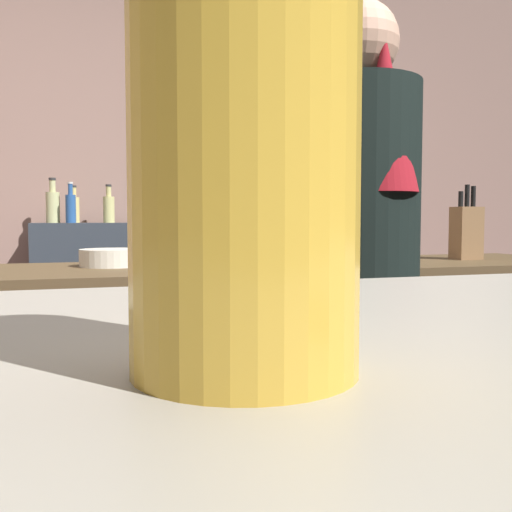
{
  "coord_description": "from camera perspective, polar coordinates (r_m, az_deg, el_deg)",
  "views": [
    {
      "loc": [
        -0.43,
        -1.24,
        1.08
      ],
      "look_at": [
        -0.28,
        -0.75,
        1.05
      ],
      "focal_mm": 40.95,
      "sensor_mm": 36.0,
      "label": 1
    }
  ],
  "objects": [
    {
      "name": "back_shelf",
      "position": [
        3.22,
        -13.43,
        -6.34
      ],
      "size": [
        0.84,
        0.36,
        1.06
      ],
      "primitive_type": "cube",
      "color": "#303842",
      "rests_on": "ground"
    },
    {
      "name": "knife_block",
      "position": [
        2.36,
        19.85,
        2.26
      ],
      "size": [
        0.1,
        0.08,
        0.28
      ],
      "color": "olive",
      "rests_on": "prep_counter"
    },
    {
      "name": "bottle_vinegar",
      "position": [
        3.25,
        -17.35,
        4.46
      ],
      "size": [
        0.06,
        0.06,
        0.2
      ],
      "color": "#DBC775",
      "rests_on": "back_shelf"
    },
    {
      "name": "bartender",
      "position": [
        1.6,
        9.77,
        -0.79
      ],
      "size": [
        0.49,
        0.55,
        1.66
      ],
      "rotation": [
        0.0,
        0.0,
        1.84
      ],
      "color": "#313737",
      "rests_on": "ground"
    },
    {
      "name": "pint_glass_near",
      "position": [
        0.2,
        -1.15,
        9.08
      ],
      "size": [
        0.08,
        0.08,
        0.14
      ],
      "color": "gold",
      "rests_on": "bar_counter"
    },
    {
      "name": "bottle_hot_sauce",
      "position": [
        3.23,
        -14.18,
        4.57
      ],
      "size": [
        0.06,
        0.06,
        0.2
      ],
      "color": "#CFC87D",
      "rests_on": "back_shelf"
    },
    {
      "name": "chefs_knife",
      "position": [
        2.09,
        11.43,
        -0.54
      ],
      "size": [
        0.24,
        0.05,
        0.01
      ],
      "primitive_type": "cube",
      "rotation": [
        0.0,
        0.0,
        -0.07
      ],
      "color": "silver",
      "rests_on": "prep_counter"
    },
    {
      "name": "bottle_soy",
      "position": [
        3.21,
        -19.23,
        4.68
      ],
      "size": [
        0.07,
        0.07,
        0.23
      ],
      "color": "#C7C788",
      "rests_on": "back_shelf"
    },
    {
      "name": "wall_back",
      "position": [
        3.48,
        -10.61,
        7.96
      ],
      "size": [
        5.2,
        0.1,
        2.7
      ],
      "primitive_type": "cube",
      "color": "gray",
      "rests_on": "ground"
    },
    {
      "name": "prep_counter",
      "position": [
        2.12,
        4.91,
        -13.32
      ],
      "size": [
        2.1,
        0.6,
        0.93
      ],
      "primitive_type": "cube",
      "color": "brown",
      "rests_on": "ground"
    },
    {
      "name": "mixing_bowl",
      "position": [
        1.95,
        -13.93,
        -0.16
      ],
      "size": [
        0.2,
        0.2,
        0.06
      ],
      "primitive_type": "cylinder",
      "color": "silver",
      "rests_on": "prep_counter"
    },
    {
      "name": "bottle_olive_oil",
      "position": [
        3.14,
        -17.65,
        4.58
      ],
      "size": [
        0.05,
        0.05,
        0.21
      ],
      "color": "#2A5596",
      "rests_on": "back_shelf"
    }
  ]
}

